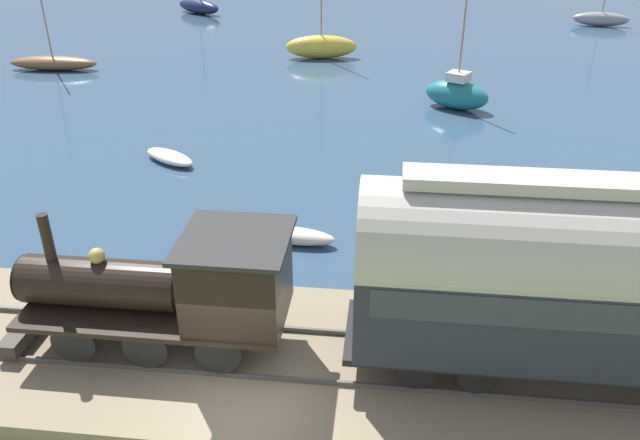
{
  "coord_description": "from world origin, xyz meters",
  "views": [
    {
      "loc": [
        -9.62,
        -2.87,
        9.88
      ],
      "look_at": [
        5.13,
        -1.21,
        2.03
      ],
      "focal_mm": 35.0,
      "sensor_mm": 36.0,
      "label": 1
    }
  ],
  "objects_px": {
    "sailboat_teal": "(457,93)",
    "rowboat_mid_harbor": "(169,157)",
    "rowboat_near_shore": "(589,261)",
    "sailboat_gray": "(601,19)",
    "sailboat_brown": "(53,62)",
    "sailboat_navy": "(199,6)",
    "sailboat_yellow": "(321,46)",
    "passenger_coach": "(600,276)",
    "steam_locomotive": "(180,284)",
    "rowboat_off_pier": "(291,235)"
  },
  "relations": [
    {
      "from": "steam_locomotive",
      "to": "sailboat_teal",
      "type": "distance_m",
      "value": 22.0
    },
    {
      "from": "sailboat_yellow",
      "to": "sailboat_teal",
      "type": "relative_size",
      "value": 1.4
    },
    {
      "from": "sailboat_yellow",
      "to": "sailboat_teal",
      "type": "bearing_deg",
      "value": -149.65
    },
    {
      "from": "sailboat_navy",
      "to": "rowboat_mid_harbor",
      "type": "xyz_separation_m",
      "value": [
        -34.46,
        -8.76,
        -0.43
      ]
    },
    {
      "from": "sailboat_teal",
      "to": "rowboat_mid_harbor",
      "type": "xyz_separation_m",
      "value": [
        -8.6,
        12.24,
        -0.55
      ]
    },
    {
      "from": "steam_locomotive",
      "to": "rowboat_near_shore",
      "type": "xyz_separation_m",
      "value": [
        5.43,
        -10.45,
        -2.0
      ]
    },
    {
      "from": "sailboat_yellow",
      "to": "steam_locomotive",
      "type": "bearing_deg",
      "value": 172.1
    },
    {
      "from": "rowboat_mid_harbor",
      "to": "rowboat_near_shore",
      "type": "distance_m",
      "value": 16.26
    },
    {
      "from": "sailboat_gray",
      "to": "rowboat_near_shore",
      "type": "xyz_separation_m",
      "value": [
        -38.84,
        10.91,
        -0.34
      ]
    },
    {
      "from": "sailboat_gray",
      "to": "sailboat_navy",
      "type": "bearing_deg",
      "value": 95.82
    },
    {
      "from": "sailboat_teal",
      "to": "rowboat_mid_harbor",
      "type": "distance_m",
      "value": 14.97
    },
    {
      "from": "sailboat_yellow",
      "to": "sailboat_brown",
      "type": "distance_m",
      "value": 16.92
    },
    {
      "from": "steam_locomotive",
      "to": "sailboat_navy",
      "type": "xyz_separation_m",
      "value": [
        46.38,
        13.22,
        -1.58
      ]
    },
    {
      "from": "sailboat_gray",
      "to": "rowboat_near_shore",
      "type": "relative_size",
      "value": 2.51
    },
    {
      "from": "passenger_coach",
      "to": "sailboat_yellow",
      "type": "xyz_separation_m",
      "value": [
        30.55,
        8.99,
        -2.3
      ]
    },
    {
      "from": "sailboat_navy",
      "to": "rowboat_mid_harbor",
      "type": "bearing_deg",
      "value": -131.1
    },
    {
      "from": "steam_locomotive",
      "to": "rowboat_off_pier",
      "type": "bearing_deg",
      "value": -14.4
    },
    {
      "from": "rowboat_near_shore",
      "to": "passenger_coach",
      "type": "bearing_deg",
      "value": 121.63
    },
    {
      "from": "sailboat_teal",
      "to": "sailboat_brown",
      "type": "distance_m",
      "value": 24.76
    },
    {
      "from": "sailboat_gray",
      "to": "rowboat_near_shore",
      "type": "distance_m",
      "value": 40.34
    },
    {
      "from": "passenger_coach",
      "to": "sailboat_teal",
      "type": "relative_size",
      "value": 1.58
    },
    {
      "from": "sailboat_yellow",
      "to": "sailboat_gray",
      "type": "bearing_deg",
      "value": -66.02
    },
    {
      "from": "sailboat_teal",
      "to": "rowboat_near_shore",
      "type": "xyz_separation_m",
      "value": [
        -15.09,
        -2.67,
        -0.54
      ]
    },
    {
      "from": "rowboat_mid_harbor",
      "to": "rowboat_off_pier",
      "type": "distance_m",
      "value": 8.48
    },
    {
      "from": "sailboat_brown",
      "to": "passenger_coach",
      "type": "bearing_deg",
      "value": -138.53
    },
    {
      "from": "steam_locomotive",
      "to": "rowboat_mid_harbor",
      "type": "relative_size",
      "value": 2.4
    },
    {
      "from": "rowboat_off_pier",
      "to": "sailboat_brown",
      "type": "bearing_deg",
      "value": 48.45
    },
    {
      "from": "sailboat_brown",
      "to": "sailboat_gray",
      "type": "bearing_deg",
      "value": -66.78
    },
    {
      "from": "sailboat_teal",
      "to": "rowboat_mid_harbor",
      "type": "height_order",
      "value": "sailboat_teal"
    },
    {
      "from": "sailboat_navy",
      "to": "sailboat_gray",
      "type": "distance_m",
      "value": 34.65
    },
    {
      "from": "steam_locomotive",
      "to": "sailboat_gray",
      "type": "xyz_separation_m",
      "value": [
        44.27,
        -21.36,
        -1.66
      ]
    },
    {
      "from": "rowboat_near_shore",
      "to": "sailboat_brown",
      "type": "bearing_deg",
      "value": 12.45
    },
    {
      "from": "rowboat_near_shore",
      "to": "sailboat_gray",
      "type": "bearing_deg",
      "value": -56.35
    },
    {
      "from": "sailboat_teal",
      "to": "sailboat_gray",
      "type": "distance_m",
      "value": 27.36
    },
    {
      "from": "rowboat_mid_harbor",
      "to": "rowboat_near_shore",
      "type": "relative_size",
      "value": 1.15
    },
    {
      "from": "rowboat_mid_harbor",
      "to": "sailboat_teal",
      "type": "bearing_deg",
      "value": -22.6
    },
    {
      "from": "sailboat_brown",
      "to": "sailboat_gray",
      "type": "height_order",
      "value": "sailboat_brown"
    },
    {
      "from": "sailboat_teal",
      "to": "sailboat_gray",
      "type": "xyz_separation_m",
      "value": [
        23.75,
        -13.59,
        -0.2
      ]
    },
    {
      "from": "sailboat_yellow",
      "to": "rowboat_off_pier",
      "type": "xyz_separation_m",
      "value": [
        -24.63,
        -1.79,
        -0.52
      ]
    },
    {
      "from": "sailboat_gray",
      "to": "sailboat_teal",
      "type": "bearing_deg",
      "value": 159.53
    },
    {
      "from": "rowboat_mid_harbor",
      "to": "sailboat_navy",
      "type": "bearing_deg",
      "value": 46.55
    },
    {
      "from": "sailboat_teal",
      "to": "sailboat_gray",
      "type": "height_order",
      "value": "sailboat_teal"
    },
    {
      "from": "passenger_coach",
      "to": "sailboat_navy",
      "type": "xyz_separation_m",
      "value": [
        46.38,
        21.94,
        -2.42
      ]
    },
    {
      "from": "steam_locomotive",
      "to": "passenger_coach",
      "type": "height_order",
      "value": "passenger_coach"
    },
    {
      "from": "sailboat_yellow",
      "to": "rowboat_near_shore",
      "type": "height_order",
      "value": "sailboat_yellow"
    },
    {
      "from": "sailboat_yellow",
      "to": "rowboat_mid_harbor",
      "type": "bearing_deg",
      "value": 158.9
    },
    {
      "from": "passenger_coach",
      "to": "rowboat_mid_harbor",
      "type": "xyz_separation_m",
      "value": [
        11.92,
        13.18,
        -2.85
      ]
    },
    {
      "from": "sailboat_brown",
      "to": "sailboat_gray",
      "type": "distance_m",
      "value": 42.16
    },
    {
      "from": "sailboat_yellow",
      "to": "sailboat_brown",
      "type": "xyz_separation_m",
      "value": [
        -4.92,
        16.18,
        -0.3
      ]
    },
    {
      "from": "sailboat_yellow",
      "to": "rowboat_near_shore",
      "type": "bearing_deg",
      "value": -165.3
    }
  ]
}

